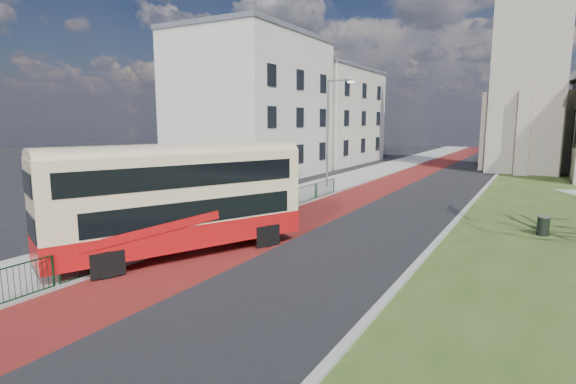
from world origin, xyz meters
The scene contains 12 objects.
ground centered at (0.00, 0.00, 0.00)m, with size 160.00×160.00×0.00m, color black.
road_carriageway centered at (1.50, 20.00, 0.01)m, with size 9.00×120.00×0.01m, color black.
bus_lane centered at (-1.20, 20.00, 0.01)m, with size 3.40×120.00×0.01m, color #591414.
pavement_west centered at (-5.00, 20.00, 0.06)m, with size 4.00×120.00×0.12m, color gray.
kerb_west centered at (-3.00, 20.00, 0.07)m, with size 0.25×120.00×0.13m, color #999993.
kerb_east centered at (6.10, 22.00, 0.07)m, with size 0.25×80.00×0.13m, color #999993.
pedestrian_railing centered at (-2.95, 4.00, 0.55)m, with size 0.07×24.00×1.12m.
street_block_near centered at (-14.00, 22.00, 6.51)m, with size 10.30×14.30×13.00m.
street_block_far centered at (-14.00, 38.00, 5.76)m, with size 10.30×16.30×11.50m.
streetlamp centered at (-4.35, 18.00, 4.59)m, with size 2.13×0.18×8.00m.
bus centered at (-2.16, -0.55, 2.34)m, with size 6.07×9.87×4.09m.
litter_bin centered at (9.96, 9.59, 0.49)m, with size 0.68×0.68×0.88m.
Camera 1 is at (9.66, -13.02, 5.10)m, focal length 28.00 mm.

